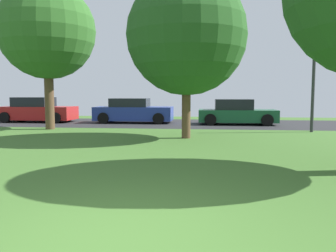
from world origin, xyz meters
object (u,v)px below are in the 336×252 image
parked_car_red (37,111)px  parked_car_blue (133,112)px  parked_car_green (236,113)px  street_lamp_post (313,82)px  oak_tree_left (187,35)px  birch_tree_lone (47,31)px

parked_car_red → parked_car_blue: bearing=0.0°
parked_car_blue → parked_car_green: (5.98, -0.38, -0.03)m
parked_car_red → parked_car_blue: parked_car_red is taller
parked_car_blue → street_lamp_post: (9.02, -3.91, 1.58)m
parked_car_red → street_lamp_post: 15.60m
oak_tree_left → birch_tree_lone: size_ratio=0.89×
oak_tree_left → parked_car_red: 12.09m
parked_car_blue → parked_car_green: 5.99m
parked_car_red → parked_car_green: (11.97, -0.37, -0.05)m
birch_tree_lone → parked_car_blue: size_ratio=1.53×
birch_tree_lone → oak_tree_left: bearing=-21.1°
parked_car_green → parked_car_blue: bearing=176.4°
birch_tree_lone → street_lamp_post: birch_tree_lone is taller
oak_tree_left → parked_car_red: size_ratio=1.38×
parked_car_blue → birch_tree_lone: bearing=-128.3°
parked_car_red → street_lamp_post: street_lamp_post is taller
oak_tree_left → parked_car_red: (-9.55, 6.67, -3.22)m
parked_car_red → oak_tree_left: bearing=-34.9°
oak_tree_left → parked_car_blue: size_ratio=1.36×
parked_car_blue → parked_car_green: size_ratio=1.06×
street_lamp_post → parked_car_red: bearing=165.4°
parked_car_red → parked_car_green: bearing=-1.8°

